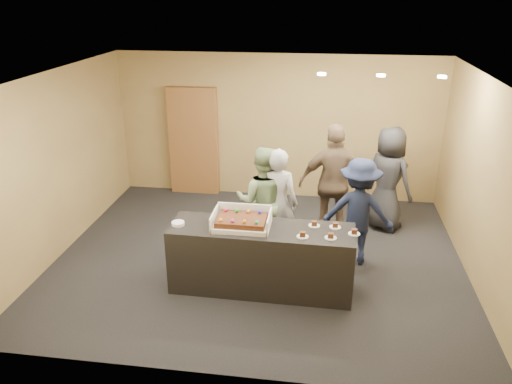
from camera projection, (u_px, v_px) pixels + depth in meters
The scene contains 17 objects.
room at pixel (259, 173), 7.02m from camera, with size 6.04×6.00×2.70m.
serving_counter at pixel (261, 258), 6.61m from camera, with size 2.40×0.70×0.90m, color black.
storage_cabinet at pixel (193, 141), 9.55m from camera, with size 0.94×0.15×2.08m, color brown.
cake_box at pixel (242, 223), 6.48m from camera, with size 0.74×0.51×0.22m.
sheet_cake at pixel (241, 220), 6.43m from camera, with size 0.63×0.44×0.12m.
plate_stack at pixel (178, 223), 6.51m from camera, with size 0.17×0.17×0.04m, color white.
slice_a at pixel (303, 235), 6.20m from camera, with size 0.15×0.15×0.07m.
slice_b at pixel (314, 224), 6.48m from camera, with size 0.15×0.15×0.07m.
slice_c at pixel (331, 236), 6.17m from camera, with size 0.15×0.15×0.07m.
slice_d at pixel (335, 226), 6.44m from camera, with size 0.15×0.15×0.07m.
slice_e at pixel (354, 232), 6.27m from camera, with size 0.15×0.15×0.07m.
person_server_grey at pixel (278, 203), 7.36m from camera, with size 0.61×0.40×1.67m, color #A1A2A6.
person_sage_man at pixel (263, 201), 7.43m from camera, with size 0.81×0.63×1.67m, color #8BA776.
person_navy_man at pixel (358, 212), 7.14m from camera, with size 1.03×0.59×1.60m, color #171E39.
person_brown_extra at pixel (334, 183), 7.78m from camera, with size 1.11×0.46×1.89m, color brown.
person_dark_suit at pixel (388, 179), 8.17m from camera, with size 0.85×0.55×1.74m, color #232428.
ceiling_spotlights at pixel (381, 75), 6.76m from camera, with size 1.72×0.12×0.03m.
Camera 1 is at (0.88, -6.52, 3.79)m, focal length 35.00 mm.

